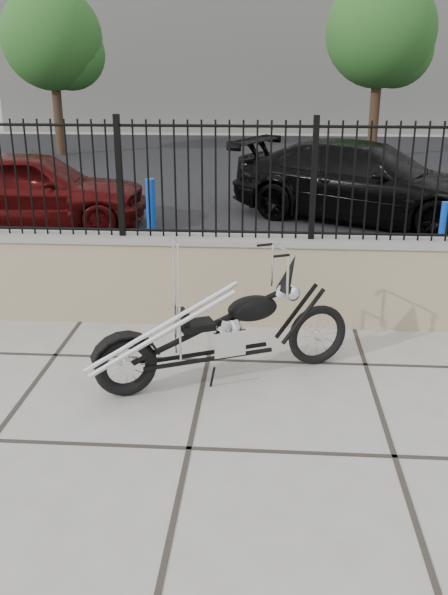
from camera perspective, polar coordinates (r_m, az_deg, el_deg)
ground_plane at (r=4.79m, az=-3.19°, el=-13.50°), size 90.00×90.00×0.00m
parking_lot at (r=16.67m, az=2.14°, el=11.01°), size 30.00×30.00×0.00m
retaining_wall at (r=6.83m, az=-0.72°, el=1.62°), size 14.00×0.36×0.96m
iron_fence at (r=6.57m, az=-0.76°, el=10.59°), size 14.00×0.08×1.20m
background_building at (r=30.49m, az=3.23°, el=22.69°), size 22.00×6.00×8.00m
chopper_motorcycle at (r=5.45m, az=-0.22°, el=-1.09°), size 2.23×1.27×1.36m
car_red at (r=11.53m, az=-16.99°, el=9.41°), size 4.03×1.84×1.34m
car_black at (r=11.80m, az=12.61°, el=10.20°), size 5.22×3.96×1.41m
bollard_a at (r=9.43m, az=-6.61°, el=7.24°), size 0.17×0.17×1.13m
bollard_b at (r=9.11m, az=19.15°, el=5.23°), size 0.12×0.12×0.95m
tree_left at (r=21.23m, az=-15.39°, el=22.07°), size 3.04×3.04×5.13m
tree_right at (r=20.30m, az=14.05°, el=22.76°), size 3.18×3.18×5.37m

